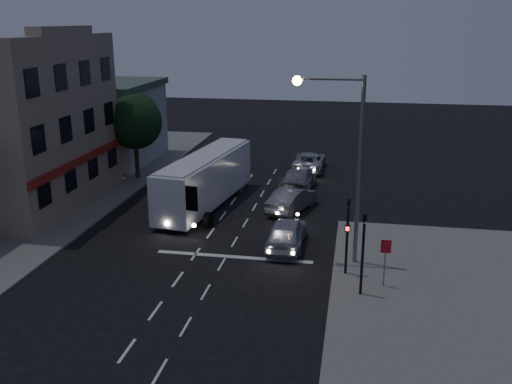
% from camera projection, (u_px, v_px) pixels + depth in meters
% --- Properties ---
extents(ground, '(120.00, 120.00, 0.00)m').
position_uv_depth(ground, '(184.00, 270.00, 27.21)').
color(ground, black).
extents(sidewalk_near, '(12.00, 24.00, 0.12)m').
position_uv_depth(sidewalk_near, '(488.00, 340.00, 21.23)').
color(sidewalk_near, slate).
rests_on(sidewalk_near, ground).
extents(sidewalk_far, '(12.00, 50.00, 0.12)m').
position_uv_depth(sidewalk_far, '(28.00, 203.00, 36.93)').
color(sidewalk_far, slate).
rests_on(sidewalk_far, ground).
extents(road_markings, '(8.00, 30.55, 0.01)m').
position_uv_depth(road_markings, '(226.00, 246.00, 30.11)').
color(road_markings, silver).
rests_on(road_markings, ground).
extents(tour_bus, '(3.78, 11.22, 3.37)m').
position_uv_depth(tour_bus, '(206.00, 178.00, 36.13)').
color(tour_bus, white).
rests_on(tour_bus, ground).
extents(car_suv, '(1.93, 4.65, 1.57)m').
position_uv_depth(car_suv, '(287.00, 233.00, 29.81)').
color(car_suv, '#B8BAC9').
rests_on(car_suv, ground).
extents(car_sedan_a, '(2.94, 4.83, 1.50)m').
position_uv_depth(car_sedan_a, '(292.00, 199.00, 35.42)').
color(car_sedan_a, gray).
rests_on(car_sedan_a, ground).
extents(car_sedan_b, '(2.37, 5.35, 1.53)m').
position_uv_depth(car_sedan_b, '(298.00, 180.00, 39.78)').
color(car_sedan_b, '#9A99A2').
rests_on(car_sedan_b, ground).
extents(car_sedan_c, '(2.37, 5.09, 1.41)m').
position_uv_depth(car_sedan_c, '(309.00, 161.00, 45.20)').
color(car_sedan_c, '#B7BAC4').
rests_on(car_sedan_c, ground).
extents(traffic_signal_main, '(0.25, 0.35, 4.10)m').
position_uv_depth(traffic_signal_main, '(348.00, 227.00, 25.95)').
color(traffic_signal_main, black).
rests_on(traffic_signal_main, sidewalk_near).
extents(traffic_signal_side, '(0.18, 0.15, 4.10)m').
position_uv_depth(traffic_signal_side, '(363.00, 244.00, 23.97)').
color(traffic_signal_side, black).
rests_on(traffic_signal_side, sidewalk_near).
extents(regulatory_sign, '(0.45, 0.12, 2.20)m').
position_uv_depth(regulatory_sign, '(385.00, 255.00, 24.95)').
color(regulatory_sign, slate).
rests_on(regulatory_sign, sidewalk_near).
extents(streetlight, '(3.32, 0.44, 9.00)m').
position_uv_depth(streetlight, '(346.00, 149.00, 26.37)').
color(streetlight, slate).
rests_on(streetlight, sidewalk_near).
extents(main_building, '(10.12, 12.00, 11.00)m').
position_uv_depth(main_building, '(4.00, 125.00, 35.61)').
color(main_building, tan).
rests_on(main_building, sidewalk_far).
extents(low_building_north, '(9.40, 9.40, 6.50)m').
position_uv_depth(low_building_north, '(98.00, 121.00, 47.34)').
color(low_building_north, beige).
rests_on(low_building_north, sidewalk_far).
extents(street_tree, '(4.00, 4.00, 6.20)m').
position_uv_depth(street_tree, '(134.00, 119.00, 41.44)').
color(street_tree, black).
rests_on(street_tree, sidewalk_far).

